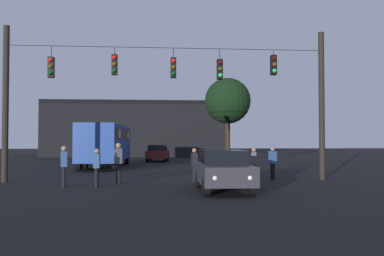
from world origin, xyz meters
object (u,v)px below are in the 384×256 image
pedestrian_crossing_left (194,163)px  pedestrian_near_bus (97,166)px  car_far_left (158,153)px  pedestrian_crossing_center (273,161)px  pedestrian_crossing_right (118,160)px  pedestrian_trailing (254,162)px  tree_left_silhouette (228,101)px  city_bus (106,141)px  pedestrian_far_side (64,164)px  car_near_right (223,170)px

pedestrian_crossing_left → pedestrian_near_bus: (-4.12, -1.72, 0.01)m
car_far_left → pedestrian_crossing_center: bearing=-74.6°
pedestrian_crossing_right → pedestrian_near_bus: pedestrian_crossing_right is taller
pedestrian_trailing → tree_left_silhouette: 16.55m
car_far_left → tree_left_silhouette: tree_left_silhouette is taller
city_bus → pedestrian_crossing_right: size_ratio=6.19×
pedestrian_crossing_left → pedestrian_far_side: 5.69m
car_far_left → pedestrian_crossing_left: 20.43m
pedestrian_crossing_center → city_bus: bearing=128.2°
car_far_left → pedestrian_crossing_center: 20.33m
pedestrian_crossing_center → car_near_right: bearing=-126.1°
pedestrian_near_bus → pedestrian_trailing: size_ratio=1.00×
pedestrian_trailing → pedestrian_far_side: (-8.27, -2.12, 0.07)m
pedestrian_far_side → tree_left_silhouette: bearing=61.7°
car_far_left → pedestrian_near_bus: pedestrian_near_bus is taller
city_bus → car_near_right: 17.04m
pedestrian_crossing_center → pedestrian_trailing: pedestrian_crossing_center is taller
car_far_left → pedestrian_far_side: pedestrian_far_side is taller
car_far_left → pedestrian_crossing_center: (5.41, -19.59, 0.10)m
car_near_right → tree_left_silhouette: (3.48, 19.74, 4.44)m
pedestrian_crossing_left → pedestrian_far_side: size_ratio=0.93×
city_bus → pedestrian_trailing: 14.58m
car_near_right → pedestrian_crossing_left: pedestrian_crossing_left is taller
pedestrian_far_side → tree_left_silhouette: tree_left_silhouette is taller
pedestrian_crossing_left → pedestrian_crossing_right: size_ratio=0.87×
pedestrian_trailing → pedestrian_crossing_left: bearing=-171.3°
pedestrian_trailing → pedestrian_far_side: pedestrian_far_side is taller
pedestrian_near_bus → tree_left_silhouette: (8.38, 18.05, 4.36)m
pedestrian_crossing_center → pedestrian_far_side: 9.59m
car_near_right → pedestrian_trailing: 4.36m
car_far_left → pedestrian_trailing: (4.42, -19.93, 0.07)m
car_near_right → pedestrian_trailing: (2.06, 3.85, 0.07)m
car_near_right → pedestrian_near_bus: size_ratio=2.79×
pedestrian_crossing_left → pedestrian_crossing_center: size_ratio=0.97×
car_near_right → pedestrian_trailing: bearing=61.8°
pedestrian_trailing → pedestrian_crossing_right: bearing=-172.3°
car_near_right → pedestrian_crossing_right: pedestrian_crossing_right is taller
pedestrian_far_side → pedestrian_trailing: bearing=14.4°
pedestrian_crossing_right → pedestrian_near_bus: bearing=-119.8°
city_bus → pedestrian_trailing: (8.20, -12.02, -1.00)m
car_near_right → pedestrian_far_side: pedestrian_far_side is taller
tree_left_silhouette → car_far_left: bearing=145.4°
car_far_left → pedestrian_trailing: size_ratio=2.88×
city_bus → pedestrian_trailing: size_ratio=7.12×
city_bus → pedestrian_crossing_right: bearing=-81.2°
city_bus → pedestrian_crossing_center: size_ratio=6.93×
pedestrian_crossing_center → pedestrian_trailing: bearing=-161.0°
pedestrian_trailing → city_bus: bearing=124.3°
pedestrian_crossing_left → pedestrian_crossing_right: (-3.37, -0.41, 0.16)m
pedestrian_crossing_right → pedestrian_trailing: 6.27m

